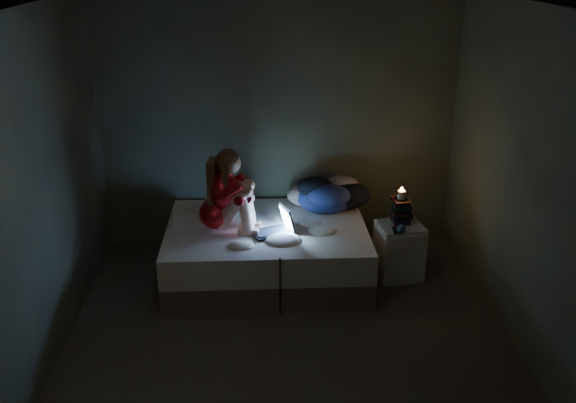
{
  "coord_description": "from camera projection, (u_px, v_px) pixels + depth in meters",
  "views": [
    {
      "loc": [
        -0.24,
        -4.4,
        2.97
      ],
      "look_at": [
        0.05,
        1.0,
        0.8
      ],
      "focal_mm": 39.79,
      "sensor_mm": 36.0,
      "label": 1
    }
  ],
  "objects": [
    {
      "name": "clothes_pile",
      "position": [
        325.0,
        193.0,
        6.33
      ],
      "size": [
        0.68,
        0.59,
        0.36
      ],
      "primitive_type": null,
      "rotation": [
        0.0,
        0.0,
        -0.21
      ],
      "color": "navy",
      "rests_on": "bed"
    },
    {
      "name": "candle",
      "position": [
        402.0,
        194.0,
        5.93
      ],
      "size": [
        0.07,
        0.07,
        0.08
      ],
      "primitive_type": "cylinder",
      "color": "beige",
      "rests_on": "book_stack"
    },
    {
      "name": "pillow",
      "position": [
        201.0,
        214.0,
        6.1
      ],
      "size": [
        0.49,
        0.35,
        0.14
      ],
      "primitive_type": "cube",
      "color": "white",
      "rests_on": "bed"
    },
    {
      "name": "blue_orb",
      "position": [
        398.0,
        228.0,
        5.8
      ],
      "size": [
        0.08,
        0.08,
        0.08
      ],
      "primitive_type": "sphere",
      "color": "navy",
      "rests_on": "nightstand"
    },
    {
      "name": "book_stack",
      "position": [
        400.0,
        210.0,
        5.99
      ],
      "size": [
        0.19,
        0.25,
        0.24
      ],
      "primitive_type": null,
      "color": "black",
      "rests_on": "nightstand"
    },
    {
      "name": "nightstand",
      "position": [
        399.0,
        251.0,
        6.07
      ],
      "size": [
        0.45,
        0.42,
        0.54
      ],
      "primitive_type": "cube",
      "rotation": [
        0.0,
        0.0,
        0.14
      ],
      "color": "silver",
      "rests_on": "ground"
    },
    {
      "name": "wall_left",
      "position": [
        39.0,
        194.0,
        4.62
      ],
      "size": [
        0.02,
        3.8,
        2.6
      ],
      "primitive_type": "cube",
      "color": "#3B3E37",
      "rests_on": "ground"
    },
    {
      "name": "phone",
      "position": [
        394.0,
        230.0,
        5.85
      ],
      "size": [
        0.1,
        0.15,
        0.01
      ],
      "primitive_type": "cube",
      "rotation": [
        0.0,
        0.0,
        -0.24
      ],
      "color": "black",
      "rests_on": "nightstand"
    },
    {
      "name": "laptop",
      "position": [
        272.0,
        221.0,
        5.8
      ],
      "size": [
        0.43,
        0.36,
        0.26
      ],
      "primitive_type": null,
      "rotation": [
        0.0,
        0.0,
        0.35
      ],
      "color": "black",
      "rests_on": "bed"
    },
    {
      "name": "wall_back",
      "position": [
        278.0,
        123.0,
        6.48
      ],
      "size": [
        3.6,
        0.02,
        2.6
      ],
      "primitive_type": "cube",
      "color": "#3B3E37",
      "rests_on": "ground"
    },
    {
      "name": "wall_right",
      "position": [
        528.0,
        185.0,
        4.79
      ],
      "size": [
        0.02,
        3.8,
        2.6
      ],
      "primitive_type": "cube",
      "color": "#3B3E37",
      "rests_on": "ground"
    },
    {
      "name": "woman",
      "position": [
        215.0,
        190.0,
        5.78
      ],
      "size": [
        0.52,
        0.38,
        0.79
      ],
      "primitive_type": null,
      "rotation": [
        0.0,
        0.0,
        -0.12
      ],
      "color": "#A10A10",
      "rests_on": "bed"
    },
    {
      "name": "bed",
      "position": [
        267.0,
        251.0,
        6.11
      ],
      "size": [
        1.87,
        1.4,
        0.52
      ],
      "primitive_type": null,
      "color": "beige",
      "rests_on": "ground"
    },
    {
      "name": "ceiling",
      "position": [
        288.0,
        4.0,
        4.22
      ],
      "size": [
        3.6,
        3.8,
        0.02
      ],
      "primitive_type": "cube",
      "color": "silver",
      "rests_on": "ground"
    },
    {
      "name": "wall_front",
      "position": [
        310.0,
        336.0,
        2.94
      ],
      "size": [
        3.6,
        0.02,
        2.6
      ],
      "primitive_type": "cube",
      "color": "#3B3E37",
      "rests_on": "ground"
    },
    {
      "name": "floor",
      "position": [
        288.0,
        339.0,
        5.19
      ],
      "size": [
        3.6,
        3.8,
        0.02
      ],
      "primitive_type": "cube",
      "color": "#3F3834",
      "rests_on": "ground"
    }
  ]
}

